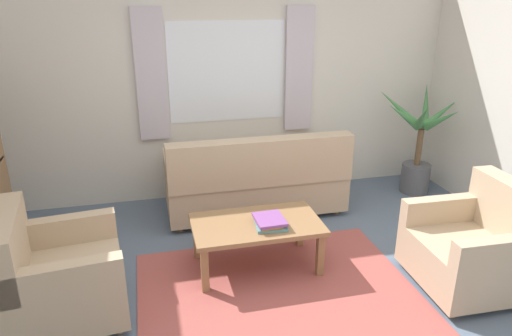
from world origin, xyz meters
The scene contains 10 objects.
ground_plane centered at (0.00, 0.00, 0.00)m, with size 6.24×6.24×0.00m, color slate.
wall_back centered at (0.00, 2.26, 1.30)m, with size 5.32×0.12×2.60m, color silver.
window_with_curtains centered at (0.00, 2.18, 1.45)m, with size 1.98×0.07×1.40m.
area_rug centered at (0.00, 0.00, 0.01)m, with size 2.22×1.86×0.01m, color #9E4C47.
couch centered at (0.18, 1.57, 0.37)m, with size 1.90×0.82×0.92m.
armchair_left centered at (-1.65, 0.20, 0.35)m, with size 0.91×0.93×0.88m.
armchair_right centered at (1.58, -0.17, 0.35)m, with size 0.85×0.87×0.88m.
coffee_table centered at (-0.08, 0.51, 0.38)m, with size 1.10×0.64×0.44m.
book_stack_on_table centered at (0.02, 0.42, 0.48)m, with size 0.28×0.29×0.07m.
potted_plant centered at (2.18, 1.68, 0.54)m, with size 0.93×1.04×1.27m.
Camera 1 is at (-0.92, -2.94, 2.28)m, focal length 32.63 mm.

